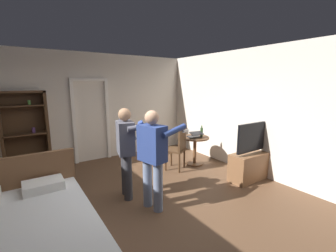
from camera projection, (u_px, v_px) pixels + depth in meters
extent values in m
plane|color=brown|center=(145.00, 208.00, 3.70)|extent=(6.28, 6.28, 0.00)
cube|color=silver|center=(90.00, 108.00, 5.81)|extent=(5.71, 0.12, 2.76)
cube|color=silver|center=(256.00, 112.00, 4.97)|extent=(0.12, 5.95, 2.76)
cube|color=white|center=(74.00, 124.00, 5.58)|extent=(0.08, 0.08, 2.05)
cube|color=white|center=(108.00, 120.00, 6.05)|extent=(0.08, 0.08, 2.05)
cube|color=white|center=(89.00, 80.00, 5.61)|extent=(0.93, 0.08, 0.08)
cube|color=white|center=(13.00, 236.00, 2.33)|extent=(1.59, 2.01, 0.22)
cube|color=brown|center=(13.00, 193.00, 3.13)|extent=(1.65, 0.08, 1.02)
cube|color=white|center=(44.00, 185.00, 3.10)|extent=(0.50, 0.34, 0.12)
cube|color=#4C331E|center=(2.00, 137.00, 4.65)|extent=(0.06, 0.32, 1.85)
cube|color=#4C331E|center=(48.00, 132.00, 5.11)|extent=(0.06, 0.32, 1.85)
cube|color=#4C331E|center=(21.00, 92.00, 4.71)|extent=(0.90, 0.32, 0.04)
cube|color=#4C331E|center=(25.00, 133.00, 5.01)|extent=(0.90, 0.02, 1.85)
cube|color=#4C331E|center=(29.00, 161.00, 5.00)|extent=(0.84, 0.32, 0.03)
cylinder|color=#3CAF96|center=(37.00, 157.00, 5.08)|extent=(0.06, 0.06, 0.09)
cube|color=#4C331E|center=(26.00, 134.00, 4.88)|extent=(0.84, 0.32, 0.03)
cylinder|color=#513367|center=(33.00, 130.00, 4.95)|extent=(0.07, 0.07, 0.11)
cube|color=#4C331E|center=(22.00, 106.00, 4.77)|extent=(0.84, 0.32, 0.03)
cylinder|color=#62AF4A|center=(29.00, 102.00, 4.83)|extent=(0.06, 0.06, 0.09)
cube|color=brown|center=(252.00, 166.00, 4.78)|extent=(1.06, 0.40, 0.58)
cube|color=black|center=(255.00, 137.00, 4.65)|extent=(1.02, 0.05, 0.59)
cube|color=#5B9885|center=(253.00, 136.00, 4.67)|extent=(0.96, 0.01, 0.53)
cylinder|color=brown|center=(195.00, 151.00, 5.64)|extent=(0.08, 0.08, 0.67)
cylinder|color=brown|center=(194.00, 163.00, 5.70)|extent=(0.42, 0.42, 0.03)
cylinder|color=brown|center=(195.00, 138.00, 5.58)|extent=(0.70, 0.70, 0.03)
cube|color=black|center=(194.00, 137.00, 5.55)|extent=(0.36, 0.29, 0.02)
cube|color=black|center=(196.00, 133.00, 5.42)|extent=(0.36, 0.27, 0.05)
cube|color=#24424C|center=(196.00, 133.00, 5.43)|extent=(0.32, 0.23, 0.04)
cylinder|color=#2D4B24|center=(202.00, 132.00, 5.56)|extent=(0.06, 0.06, 0.23)
cylinder|color=#2D4B24|center=(202.00, 127.00, 5.54)|extent=(0.03, 0.03, 0.06)
cylinder|color=#4C331E|center=(171.00, 157.00, 5.55)|extent=(0.04, 0.04, 0.45)
cylinder|color=#4C331E|center=(166.00, 161.00, 5.24)|extent=(0.04, 0.04, 0.45)
cylinder|color=#4C331E|center=(184.00, 159.00, 5.41)|extent=(0.04, 0.04, 0.45)
cylinder|color=#4C331E|center=(179.00, 163.00, 5.11)|extent=(0.04, 0.04, 0.45)
cube|color=#4C331E|center=(175.00, 150.00, 5.28)|extent=(0.58, 0.58, 0.04)
cube|color=#4C331E|center=(182.00, 139.00, 5.16)|extent=(0.38, 0.26, 0.50)
cylinder|color=slate|center=(148.00, 183.00, 3.70)|extent=(0.15, 0.15, 0.80)
cylinder|color=slate|center=(158.00, 187.00, 3.54)|extent=(0.15, 0.15, 0.80)
cube|color=navy|center=(152.00, 143.00, 3.50)|extent=(0.35, 0.48, 0.57)
sphere|color=tan|center=(152.00, 118.00, 3.42)|extent=(0.22, 0.22, 0.22)
cylinder|color=navy|center=(146.00, 134.00, 3.70)|extent=(0.33, 0.16, 0.46)
cylinder|color=navy|center=(174.00, 131.00, 3.48)|extent=(0.51, 0.20, 0.17)
cube|color=white|center=(185.00, 131.00, 3.65)|extent=(0.13, 0.06, 0.04)
cylinder|color=#333338|center=(126.00, 173.00, 4.11)|extent=(0.15, 0.15, 0.80)
cylinder|color=#333338|center=(128.00, 178.00, 3.90)|extent=(0.15, 0.15, 0.80)
cube|color=#4C4C56|center=(125.00, 138.00, 3.88)|extent=(0.35, 0.46, 0.57)
sphere|color=#936B4C|center=(124.00, 115.00, 3.80)|extent=(0.22, 0.22, 0.22)
cylinder|color=#4C4C56|center=(128.00, 129.00, 4.10)|extent=(0.33, 0.16, 0.46)
cylinder|color=#4C4C56|center=(142.00, 127.00, 3.71)|extent=(0.48, 0.20, 0.13)
cube|color=white|center=(156.00, 128.00, 3.77)|extent=(0.13, 0.06, 0.04)
cube|color=black|center=(48.00, 173.00, 4.57)|extent=(0.68, 0.53, 0.44)
cube|color=#4C1919|center=(41.00, 181.00, 4.29)|extent=(0.64, 0.51, 0.36)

